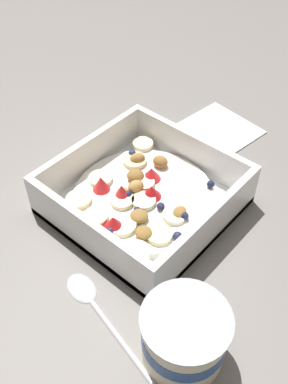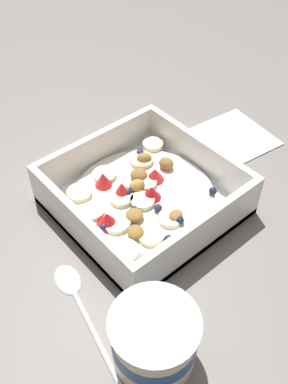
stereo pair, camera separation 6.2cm
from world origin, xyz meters
The scene contains 5 objects.
ground_plane centered at (0.00, 0.00, 0.00)m, with size 2.40×2.40×0.00m, color gray.
fruit_bowl centered at (0.02, 0.01, 0.02)m, with size 0.23×0.23×0.07m.
spoon centered at (0.18, 0.07, 0.00)m, with size 0.06×0.17×0.01m.
yogurt_cup centered at (0.15, 0.19, 0.04)m, with size 0.09×0.09×0.07m.
folded_napkin centered at (-0.20, -0.01, 0.00)m, with size 0.12×0.12×0.01m, color white.
Camera 1 is at (0.34, 0.30, 0.47)m, focal length 41.11 mm.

